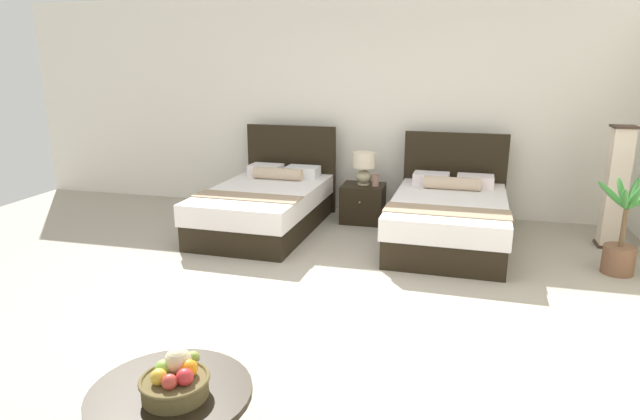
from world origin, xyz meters
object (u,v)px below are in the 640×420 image
Objects in this scene: bed_near_window at (266,205)px; floor_lamp_corner at (616,188)px; loose_apple at (193,358)px; nightstand at (363,203)px; fruit_bowl at (175,380)px; bed_near_corner at (449,217)px; vase at (375,180)px; coffee_table at (172,411)px; table_lamp at (364,165)px; potted_palm at (621,245)px.

floor_lamp_corner is (3.93, 0.31, 0.37)m from bed_near_window.
floor_lamp_corner reaches higher than loose_apple.
fruit_bowl is (-0.10, -4.61, 0.29)m from nightstand.
vase is at bearing 149.07° from bed_near_corner.
bed_near_corner is 1.24m from nightstand.
bed_near_window reaches higher than coffee_table.
bed_near_corner reaches higher than loose_apple.
loose_apple is at bearing -91.99° from table_lamp.
bed_near_corner is 6.21× the size of fruit_bowl.
bed_near_corner is at bearing -30.93° from vase.
potted_palm reaches higher than fruit_bowl.
floor_lamp_corner reaches higher than fruit_bowl.
bed_near_window is 1.58× the size of floor_lamp_corner.
floor_lamp_corner is (2.67, -0.24, 0.11)m from vase.
vase is 2.21× the size of loose_apple.
nightstand is 0.40× the size of floor_lamp_corner.
vase reaches higher than nightstand.
nightstand is at bearing 157.24° from potted_palm.
loose_apple is at bearing -131.91° from potted_palm.
potted_palm is (2.72, -1.14, 0.05)m from nightstand.
loose_apple is (-1.24, -3.74, 0.19)m from bed_near_corner.
bed_near_corner is at bearing 72.87° from coffee_table.
nightstand is 3.46× the size of vase.
bed_near_corner is 2.20× the size of potted_palm.
table_lamp is at bearing 156.88° from potted_palm.
bed_near_window is 3.86m from potted_palm.
loose_apple is (0.95, -3.75, 0.19)m from bed_near_window.
vase is (0.16, -0.04, 0.32)m from nightstand.
floor_lamp_corner is at bearing 82.55° from potted_palm.
table_lamp is 4.37m from loose_apple.
fruit_bowl is at bearing -91.26° from nightstand.
bed_near_window reaches higher than bed_near_corner.
coffee_table is at bearing -107.13° from bed_near_corner.
potted_palm is (2.87, 3.20, -0.20)m from loose_apple.
bed_near_corner is 1.72m from potted_palm.
vase is (-0.92, 0.55, 0.26)m from bed_near_corner.
coffee_table is (-0.15, -4.61, -0.39)m from table_lamp.
fruit_bowl is (1.00, -4.02, 0.23)m from bed_near_window.
floor_lamp_corner is at bearing -5.66° from nightstand.
bed_near_window is 4.11m from coffee_table.
bed_near_window reaches higher than table_lamp.
table_lamp reaches higher than coffee_table.
fruit_bowl is (-0.26, -4.57, -0.03)m from vase.
nightstand is 4.62m from fruit_bowl.
floor_lamp_corner reaches higher than table_lamp.
bed_near_window is 2.18m from bed_near_corner.
potted_palm reaches higher than vase.
loose_apple is at bearing -126.32° from floor_lamp_corner.
bed_near_corner is 13.48× the size of vase.
floor_lamp_corner is 0.95m from potted_palm.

